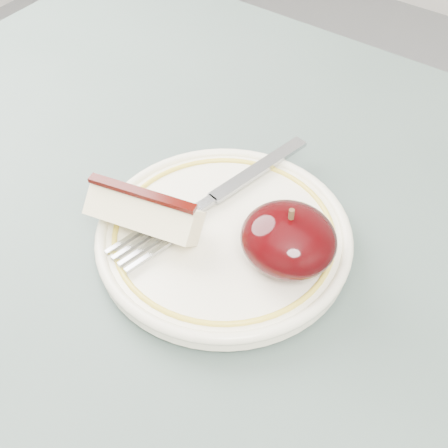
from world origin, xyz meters
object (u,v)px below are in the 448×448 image
Objects in this scene: plate at (224,237)px; fork at (211,200)px; apple_half at (289,239)px; table at (172,435)px.

fork is at bearing 143.44° from plate.
plate is 2.80× the size of apple_half.
apple_half is (0.02, 0.12, 0.13)m from table.
table is 0.18m from fork.
apple_half is at bearing 81.05° from table.
plate is at bearing -173.79° from apple_half.
table is 4.52× the size of fork.
table is at bearing -144.95° from fork.
apple_half is at bearing -88.70° from fork.
plate is 0.98× the size of fork.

